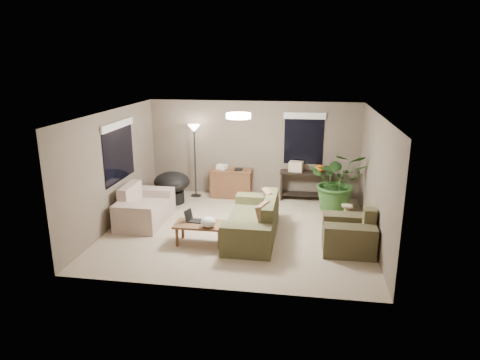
% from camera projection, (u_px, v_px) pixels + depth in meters
% --- Properties ---
extents(room_shell, '(5.50, 5.50, 5.50)m').
position_uv_depth(room_shell, '(239.00, 173.00, 8.85)').
color(room_shell, tan).
rests_on(room_shell, ground).
extents(main_sofa, '(0.95, 2.20, 0.85)m').
position_uv_depth(main_sofa, '(254.00, 223.00, 8.76)').
color(main_sofa, brown).
rests_on(main_sofa, ground).
extents(throw_pillows, '(0.37, 1.40, 0.47)m').
position_uv_depth(throw_pillows, '(267.00, 207.00, 8.63)').
color(throw_pillows, '#8C7251').
rests_on(throw_pillows, main_sofa).
extents(loveseat, '(0.90, 1.60, 0.85)m').
position_uv_depth(loveseat, '(144.00, 209.00, 9.56)').
color(loveseat, beige).
rests_on(loveseat, ground).
extents(armchair, '(0.95, 1.00, 0.85)m').
position_uv_depth(armchair, '(349.00, 235.00, 8.16)').
color(armchair, brown).
rests_on(armchair, ground).
extents(coffee_table, '(1.00, 0.55, 0.42)m').
position_uv_depth(coffee_table, '(200.00, 226.00, 8.41)').
color(coffee_table, brown).
rests_on(coffee_table, ground).
extents(laptop, '(0.40, 0.24, 0.24)m').
position_uv_depth(laptop, '(193.00, 218.00, 8.50)').
color(laptop, black).
rests_on(laptop, coffee_table).
extents(plastic_bag, '(0.33, 0.30, 0.20)m').
position_uv_depth(plastic_bag, '(208.00, 222.00, 8.19)').
color(plastic_bag, white).
rests_on(plastic_bag, coffee_table).
extents(desk, '(1.10, 0.50, 0.75)m').
position_uv_depth(desk, '(231.00, 183.00, 11.26)').
color(desk, brown).
rests_on(desk, ground).
extents(desk_papers, '(0.70, 0.30, 0.12)m').
position_uv_depth(desk_papers, '(225.00, 167.00, 11.16)').
color(desk_papers, silver).
rests_on(desk_papers, desk).
extents(console_table, '(1.30, 0.40, 0.75)m').
position_uv_depth(console_table, '(305.00, 183.00, 11.03)').
color(console_table, black).
rests_on(console_table, ground).
extents(pumpkin, '(0.28, 0.28, 0.19)m').
position_uv_depth(pumpkin, '(320.00, 168.00, 10.86)').
color(pumpkin, orange).
rests_on(pumpkin, console_table).
extents(cardboard_box, '(0.38, 0.31, 0.26)m').
position_uv_depth(cardboard_box, '(296.00, 166.00, 10.94)').
color(cardboard_box, beige).
rests_on(cardboard_box, console_table).
extents(papasan_chair, '(1.08, 1.08, 0.80)m').
position_uv_depth(papasan_chair, '(172.00, 185.00, 10.78)').
color(papasan_chair, black).
rests_on(papasan_chair, ground).
extents(floor_lamp, '(0.32, 0.32, 1.91)m').
position_uv_depth(floor_lamp, '(194.00, 137.00, 11.00)').
color(floor_lamp, black).
rests_on(floor_lamp, ground).
extents(ceiling_fixture, '(0.50, 0.50, 0.10)m').
position_uv_depth(ceiling_fixture, '(238.00, 116.00, 8.53)').
color(ceiling_fixture, white).
rests_on(ceiling_fixture, room_shell).
extents(houseplant, '(1.32, 1.47, 1.15)m').
position_uv_depth(houseplant, '(337.00, 188.00, 10.18)').
color(houseplant, '#2D5923').
rests_on(houseplant, ground).
extents(cat_scratching_post, '(0.32, 0.32, 0.50)m').
position_uv_depth(cat_scratching_post, '(346.00, 218.00, 9.27)').
color(cat_scratching_post, tan).
rests_on(cat_scratching_post, ground).
extents(window_left, '(0.05, 1.56, 1.33)m').
position_uv_depth(window_left, '(118.00, 141.00, 9.40)').
color(window_left, black).
rests_on(window_left, room_shell).
extents(window_back, '(1.06, 0.05, 1.33)m').
position_uv_depth(window_back, '(304.00, 130.00, 10.87)').
color(window_back, black).
rests_on(window_back, room_shell).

